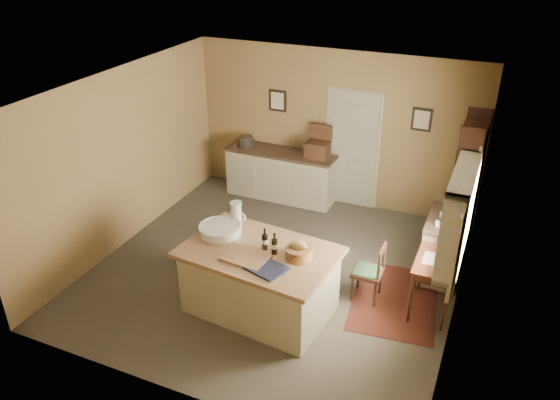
% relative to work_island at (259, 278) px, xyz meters
% --- Properties ---
extents(ground, '(5.00, 5.00, 0.00)m').
position_rel_work_island_xyz_m(ground, '(-0.16, 0.86, -0.48)').
color(ground, '#61564A').
rests_on(ground, ground).
extents(wall_back, '(5.00, 0.10, 2.70)m').
position_rel_work_island_xyz_m(wall_back, '(-0.16, 3.36, 0.87)').
color(wall_back, olive).
rests_on(wall_back, ground).
extents(wall_front, '(5.00, 0.10, 2.70)m').
position_rel_work_island_xyz_m(wall_front, '(-0.16, -1.64, 0.87)').
color(wall_front, olive).
rests_on(wall_front, ground).
extents(wall_left, '(0.10, 5.00, 2.70)m').
position_rel_work_island_xyz_m(wall_left, '(-2.66, 0.86, 0.87)').
color(wall_left, olive).
rests_on(wall_left, ground).
extents(wall_right, '(0.10, 5.00, 2.70)m').
position_rel_work_island_xyz_m(wall_right, '(2.34, 0.86, 0.87)').
color(wall_right, olive).
rests_on(wall_right, ground).
extents(ceiling, '(5.00, 5.00, 0.00)m').
position_rel_work_island_xyz_m(ceiling, '(-0.16, 0.86, 2.22)').
color(ceiling, silver).
rests_on(ceiling, wall_back).
extents(door, '(0.97, 0.06, 2.11)m').
position_rel_work_island_xyz_m(door, '(0.19, 3.33, 0.57)').
color(door, '#A7A58B').
rests_on(door, ground).
extents(framed_prints, '(2.82, 0.02, 0.38)m').
position_rel_work_island_xyz_m(framed_prints, '(0.04, 3.34, 1.24)').
color(framed_prints, black).
rests_on(framed_prints, ground).
extents(window, '(0.25, 1.99, 1.12)m').
position_rel_work_island_xyz_m(window, '(2.26, 0.66, 1.07)').
color(window, '#B7AF94').
rests_on(window, ground).
extents(work_island, '(2.00, 1.41, 1.20)m').
position_rel_work_island_xyz_m(work_island, '(0.00, 0.00, 0.00)').
color(work_island, '#B7AF94').
rests_on(work_island, ground).
extents(sideboard, '(1.99, 0.56, 1.18)m').
position_rel_work_island_xyz_m(sideboard, '(-1.02, 3.06, -0.00)').
color(sideboard, '#B7AF94').
rests_on(sideboard, ground).
extents(rug, '(1.27, 1.71, 0.01)m').
position_rel_work_island_xyz_m(rug, '(1.59, 0.88, -0.48)').
color(rug, '#4A180F').
rests_on(rug, ground).
extents(writing_desk, '(0.50, 0.81, 0.82)m').
position_rel_work_island_xyz_m(writing_desk, '(2.04, 0.88, 0.18)').
color(writing_desk, '#3B1A11').
rests_on(writing_desk, ground).
extents(desk_chair, '(0.38, 0.38, 0.81)m').
position_rel_work_island_xyz_m(desk_chair, '(1.21, 0.79, -0.07)').
color(desk_chair, black).
rests_on(desk_chair, ground).
extents(right_cabinet, '(0.53, 0.95, 0.99)m').
position_rel_work_island_xyz_m(right_cabinet, '(2.04, 1.76, -0.02)').
color(right_cabinet, '#B7AF94').
rests_on(right_cabinet, ground).
extents(shelving_unit, '(0.35, 0.94, 2.08)m').
position_rel_work_island_xyz_m(shelving_unit, '(2.20, 2.70, 0.56)').
color(shelving_unit, black).
rests_on(shelving_unit, ground).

